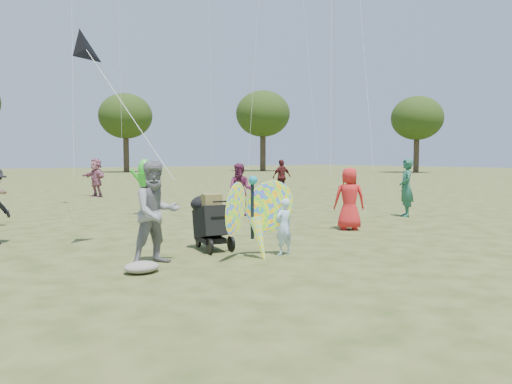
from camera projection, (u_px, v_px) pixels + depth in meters
ground at (316, 257)px, 8.93m from camera, size 160.00×160.00×0.00m
child_girl at (284, 227)px, 9.13m from camera, size 0.39×0.27×1.04m
adult_man at (156, 213)px, 8.33m from camera, size 0.85×0.66×1.73m
grey_bag at (142, 267)px, 7.73m from camera, size 0.56×0.46×0.18m
crowd_a at (349, 199)px, 12.26m from camera, size 0.89×0.86×1.54m
crowd_e at (240, 190)px, 15.22m from camera, size 0.96×0.99×1.60m
crowd_f at (406, 188)px, 14.99m from camera, size 0.74×0.75×1.75m
crowd_h at (282, 177)px, 23.99m from camera, size 1.04×0.56×1.68m
crowd_j at (96, 177)px, 22.67m from camera, size 0.84×1.69×1.75m
jogging_stroller at (209, 218)px, 9.59m from camera, size 0.64×1.11×1.09m
butterfly_kite at (255, 217)px, 8.83m from camera, size 1.74×0.75×1.67m
delta_kite_rig at (86, 50)px, 9.37m from camera, size 1.29×2.17×2.85m
alien_kite at (145, 184)px, 15.49m from camera, size 1.12×0.69×1.74m
tree_line at (1, 102)px, 46.11m from camera, size 91.78×33.60×10.79m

